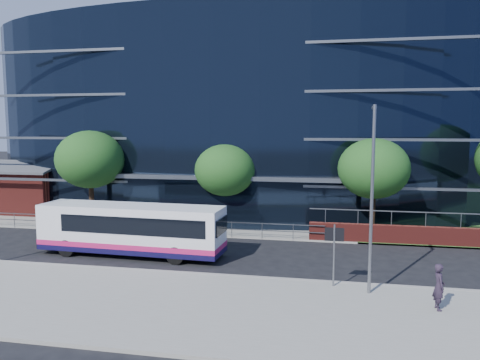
% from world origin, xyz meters
% --- Properties ---
extents(ground, '(200.00, 200.00, 0.00)m').
position_xyz_m(ground, '(0.00, 0.00, 0.00)').
color(ground, black).
rests_on(ground, ground).
extents(pavement_near, '(80.00, 8.00, 0.15)m').
position_xyz_m(pavement_near, '(0.00, -5.00, 0.07)').
color(pavement_near, gray).
rests_on(pavement_near, ground).
extents(kerb, '(80.00, 0.25, 0.16)m').
position_xyz_m(kerb, '(0.00, -1.00, 0.08)').
color(kerb, gray).
rests_on(kerb, ground).
extents(yellow_line_outer, '(80.00, 0.08, 0.01)m').
position_xyz_m(yellow_line_outer, '(0.00, -0.80, 0.01)').
color(yellow_line_outer, gold).
rests_on(yellow_line_outer, ground).
extents(yellow_line_inner, '(80.00, 0.08, 0.01)m').
position_xyz_m(yellow_line_inner, '(0.00, -0.65, 0.01)').
color(yellow_line_inner, gold).
rests_on(yellow_line_inner, ground).
extents(far_forecourt, '(50.00, 8.00, 0.10)m').
position_xyz_m(far_forecourt, '(-6.00, 11.00, 0.05)').
color(far_forecourt, gray).
rests_on(far_forecourt, ground).
extents(glass_office, '(44.00, 23.10, 16.00)m').
position_xyz_m(glass_office, '(-4.00, 20.85, 8.00)').
color(glass_office, black).
rests_on(glass_office, ground).
extents(brick_pavilion, '(8.60, 6.66, 4.40)m').
position_xyz_m(brick_pavilion, '(-22.00, 13.50, 1.94)').
color(brick_pavilion, maroon).
rests_on(brick_pavilion, ground).
extents(guard_railings, '(24.00, 0.05, 1.10)m').
position_xyz_m(guard_railings, '(-8.00, 7.00, 0.82)').
color(guard_railings, slate).
rests_on(guard_railings, ground).
extents(street_sign, '(0.85, 0.09, 2.80)m').
position_xyz_m(street_sign, '(4.50, -1.59, 2.15)').
color(street_sign, slate).
rests_on(street_sign, pavement_near).
extents(tree_far_a, '(4.95, 4.95, 6.98)m').
position_xyz_m(tree_far_a, '(-13.00, 9.00, 4.86)').
color(tree_far_a, black).
rests_on(tree_far_a, ground).
extents(tree_far_b, '(4.29, 4.29, 6.05)m').
position_xyz_m(tree_far_b, '(-3.00, 9.50, 4.21)').
color(tree_far_b, black).
rests_on(tree_far_b, ground).
extents(tree_far_c, '(4.62, 4.62, 6.51)m').
position_xyz_m(tree_far_c, '(7.00, 9.00, 4.54)').
color(tree_far_c, black).
rests_on(tree_far_c, ground).
extents(streetlight_east, '(0.15, 0.77, 8.00)m').
position_xyz_m(streetlight_east, '(6.00, -2.17, 4.44)').
color(streetlight_east, slate).
rests_on(streetlight_east, pavement_near).
extents(city_bus, '(10.69, 2.90, 2.87)m').
position_xyz_m(city_bus, '(-6.59, 1.86, 1.52)').
color(city_bus, white).
rests_on(city_bus, ground).
extents(pedestrian, '(0.50, 0.71, 1.83)m').
position_xyz_m(pedestrian, '(8.51, -3.57, 1.06)').
color(pedestrian, '#291E2E').
rests_on(pedestrian, pavement_near).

